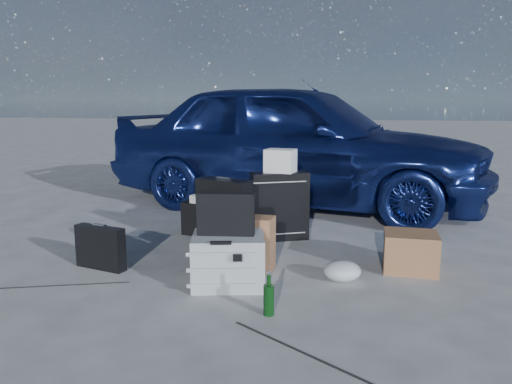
% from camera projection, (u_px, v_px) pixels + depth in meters
% --- Properties ---
extents(ground, '(60.00, 60.00, 0.00)m').
position_uv_depth(ground, '(225.00, 277.00, 3.71)').
color(ground, beige).
rests_on(ground, ground).
extents(car, '(4.83, 2.82, 1.55)m').
position_uv_depth(car, '(296.00, 143.00, 6.09)').
color(car, navy).
rests_on(car, ground).
extents(pelican_case, '(0.57, 0.50, 0.36)m').
position_uv_depth(pelican_case, '(228.00, 260.00, 3.53)').
color(pelican_case, '#B0B3B6').
rests_on(pelican_case, ground).
extents(laptop_bag, '(0.41, 0.14, 0.30)m').
position_uv_depth(laptop_bag, '(226.00, 214.00, 3.48)').
color(laptop_bag, black).
rests_on(laptop_bag, pelican_case).
extents(briefcase, '(0.44, 0.21, 0.34)m').
position_uv_depth(briefcase, '(100.00, 248.00, 3.87)').
color(briefcase, black).
rests_on(briefcase, ground).
extents(suitcase_left, '(0.52, 0.35, 0.63)m').
position_uv_depth(suitcase_left, '(224.00, 216.00, 4.29)').
color(suitcase_left, black).
rests_on(suitcase_left, ground).
extents(suitcase_right, '(0.56, 0.38, 0.64)m').
position_uv_depth(suitcase_right, '(279.00, 206.00, 4.66)').
color(suitcase_right, black).
rests_on(suitcase_right, ground).
extents(white_carton, '(0.30, 0.25, 0.21)m').
position_uv_depth(white_carton, '(280.00, 161.00, 4.60)').
color(white_carton, white).
rests_on(white_carton, suitcase_right).
extents(duffel_bag, '(0.69, 0.41, 0.32)m').
position_uv_depth(duffel_bag, '(217.00, 219.00, 4.84)').
color(duffel_bag, black).
rests_on(duffel_bag, ground).
extents(flat_box_white, '(0.53, 0.47, 0.08)m').
position_uv_depth(flat_box_white, '(218.00, 199.00, 4.80)').
color(flat_box_white, white).
rests_on(flat_box_white, duffel_bag).
extents(flat_box_black, '(0.31, 0.26, 0.06)m').
position_uv_depth(flat_box_black, '(217.00, 191.00, 4.81)').
color(flat_box_black, black).
rests_on(flat_box_black, flat_box_white).
extents(kraft_bag, '(0.33, 0.22, 0.42)m').
position_uv_depth(kraft_bag, '(253.00, 243.00, 3.85)').
color(kraft_bag, '#AB724A').
rests_on(kraft_bag, ground).
extents(cardboard_box, '(0.42, 0.37, 0.30)m').
position_uv_depth(cardboard_box, '(411.00, 252.00, 3.83)').
color(cardboard_box, '#986C42').
rests_on(cardboard_box, ground).
extents(plastic_bag, '(0.30, 0.27, 0.15)m').
position_uv_depth(plastic_bag, '(342.00, 271.00, 3.61)').
color(plastic_bag, silver).
rests_on(plastic_bag, ground).
extents(green_bottle, '(0.09, 0.09, 0.26)m').
position_uv_depth(green_bottle, '(269.00, 295.00, 3.03)').
color(green_bottle, black).
rests_on(green_bottle, ground).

